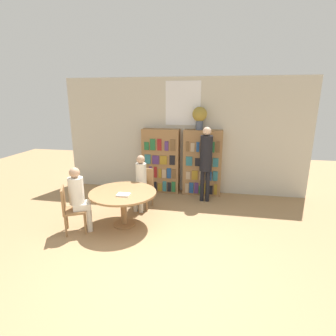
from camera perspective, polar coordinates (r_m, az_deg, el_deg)
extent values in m
plane|color=#9E7A51|center=(4.30, -3.71, -20.55)|extent=(16.00, 16.00, 0.00)
cube|color=beige|center=(6.98, 3.21, 6.90)|extent=(6.40, 0.06, 3.00)
cube|color=white|center=(6.88, 3.28, 13.88)|extent=(0.90, 0.01, 1.10)
cube|color=olive|center=(7.02, -1.54, 1.57)|extent=(0.98, 0.32, 1.71)
cube|color=black|center=(7.14, -4.83, -3.82)|extent=(0.10, 0.02, 0.25)
cube|color=black|center=(7.10, -3.72, -3.86)|extent=(0.08, 0.02, 0.26)
cube|color=black|center=(7.08, -2.83, -3.98)|extent=(0.09, 0.02, 0.24)
cube|color=olive|center=(7.05, -1.79, -4.19)|extent=(0.10, 0.02, 0.21)
cube|color=#2D707A|center=(7.02, -0.76, -3.99)|extent=(0.10, 0.02, 0.28)
cube|color=black|center=(7.00, 0.24, -4.15)|extent=(0.10, 0.02, 0.25)
cube|color=#236638|center=(6.98, 1.19, -4.11)|extent=(0.10, 0.02, 0.28)
cube|color=#2D707A|center=(7.02, -4.80, -1.05)|extent=(0.09, 0.02, 0.23)
cube|color=#4C2D6B|center=(6.98, -3.80, -0.85)|extent=(0.07, 0.02, 0.30)
cube|color=maroon|center=(6.95, -2.75, -0.92)|extent=(0.08, 0.02, 0.29)
cube|color=olive|center=(6.93, -1.76, -1.18)|extent=(0.07, 0.02, 0.24)
cube|color=tan|center=(6.91, -0.87, -1.24)|extent=(0.11, 0.02, 0.24)
cube|color=navy|center=(6.88, 0.20, -1.16)|extent=(0.11, 0.02, 0.27)
cube|color=brown|center=(6.86, 1.29, -1.30)|extent=(0.09, 0.02, 0.25)
cube|color=#2D707A|center=(6.91, -4.47, 1.94)|extent=(0.16, 0.02, 0.25)
cube|color=#4C2D6B|center=(6.86, -2.70, 1.79)|extent=(0.18, 0.02, 0.23)
cube|color=olive|center=(6.82, -0.99, 1.72)|extent=(0.18, 0.02, 0.23)
cube|color=black|center=(6.78, 0.92, 1.70)|extent=(0.14, 0.02, 0.25)
cube|color=#236638|center=(6.85, -4.69, 4.79)|extent=(0.12, 0.02, 0.20)
cube|color=#236638|center=(6.80, -3.37, 5.12)|extent=(0.14, 0.02, 0.29)
cube|color=maroon|center=(6.76, -1.90, 5.09)|extent=(0.11, 0.02, 0.30)
cube|color=#4C2D6B|center=(6.73, -0.33, 4.82)|extent=(0.10, 0.02, 0.24)
cube|color=brown|center=(6.69, 1.01, 4.97)|extent=(0.13, 0.02, 0.29)
cube|color=olive|center=(6.87, 7.47, 1.16)|extent=(0.98, 0.32, 1.71)
cube|color=tan|center=(6.93, 4.12, -4.38)|extent=(0.09, 0.02, 0.25)
cube|color=navy|center=(6.92, 5.10, -4.31)|extent=(0.11, 0.02, 0.28)
cube|color=#4C2D6B|center=(6.91, 6.18, -4.34)|extent=(0.10, 0.02, 0.29)
cube|color=#236638|center=(6.91, 7.13, -4.73)|extent=(0.09, 0.02, 0.21)
cube|color=olive|center=(6.89, 8.28, -4.44)|extent=(0.09, 0.02, 0.29)
cube|color=black|center=(6.90, 9.25, -4.74)|extent=(0.10, 0.02, 0.23)
cube|color=olive|center=(6.89, 10.29, -4.62)|extent=(0.08, 0.02, 0.28)
cube|color=tan|center=(6.82, 4.40, -1.64)|extent=(0.11, 0.02, 0.21)
cube|color=olive|center=(6.80, 5.84, -1.57)|extent=(0.15, 0.02, 0.24)
cube|color=tan|center=(6.78, 7.34, -1.47)|extent=(0.11, 0.02, 0.29)
cube|color=navy|center=(6.78, 8.85, -1.74)|extent=(0.15, 0.02, 0.24)
cube|color=#2D707A|center=(6.78, 10.24, -1.74)|extent=(0.12, 0.02, 0.26)
cube|color=#2D707A|center=(6.72, 4.61, 1.49)|extent=(0.16, 0.02, 0.24)
cube|color=black|center=(6.70, 6.52, 1.28)|extent=(0.14, 0.02, 0.21)
cube|color=maroon|center=(6.69, 8.32, 1.43)|extent=(0.14, 0.02, 0.26)
cube|color=#2D707A|center=(6.69, 10.31, 1.18)|extent=(0.14, 0.02, 0.23)
cube|color=brown|center=(6.64, 4.24, 4.69)|extent=(0.07, 0.02, 0.25)
cube|color=tan|center=(6.63, 5.38, 4.52)|extent=(0.10, 0.02, 0.22)
cube|color=navy|center=(6.62, 6.50, 4.57)|extent=(0.08, 0.02, 0.25)
cube|color=navy|center=(6.61, 7.54, 4.51)|extent=(0.08, 0.02, 0.24)
cube|color=black|center=(6.61, 8.53, 4.49)|extent=(0.10, 0.02, 0.25)
cube|color=#236638|center=(6.60, 9.62, 4.49)|extent=(0.11, 0.02, 0.26)
cube|color=brown|center=(6.60, 10.84, 4.48)|extent=(0.09, 0.02, 0.27)
cylinder|color=#475166|center=(6.71, 6.84, 9.28)|extent=(0.18, 0.18, 0.24)
sphere|color=olive|center=(6.69, 6.92, 11.54)|extent=(0.37, 0.37, 0.37)
cylinder|color=olive|center=(5.51, -9.47, -11.93)|extent=(0.44, 0.44, 0.03)
cylinder|color=olive|center=(5.36, -9.62, -8.75)|extent=(0.12, 0.12, 0.64)
cylinder|color=olive|center=(5.24, -9.79, -5.35)|extent=(1.32, 1.32, 0.04)
cube|color=olive|center=(5.31, -19.64, -8.67)|extent=(0.54, 0.54, 0.04)
cube|color=olive|center=(5.24, -21.85, -6.33)|extent=(0.22, 0.37, 0.45)
cylinder|color=olive|center=(5.55, -17.59, -10.02)|extent=(0.04, 0.04, 0.42)
cylinder|color=olive|center=(5.24, -17.60, -11.57)|extent=(0.04, 0.04, 0.42)
cylinder|color=olive|center=(5.57, -21.13, -10.25)|extent=(0.04, 0.04, 0.42)
cylinder|color=olive|center=(5.27, -21.36, -11.80)|extent=(0.04, 0.04, 0.42)
cube|color=olive|center=(6.09, -5.54, -4.72)|extent=(0.45, 0.45, 0.04)
cube|color=olive|center=(6.17, -4.90, -2.05)|extent=(0.40, 0.09, 0.45)
cylinder|color=olive|center=(5.96, -4.66, -7.51)|extent=(0.04, 0.04, 0.42)
cylinder|color=olive|center=(6.10, -7.61, -7.07)|extent=(0.04, 0.04, 0.42)
cylinder|color=olive|center=(6.25, -3.41, -6.38)|extent=(0.04, 0.04, 0.42)
cylinder|color=olive|center=(6.38, -6.25, -5.99)|extent=(0.04, 0.04, 0.42)
cube|color=beige|center=(5.94, -6.12, -4.43)|extent=(0.28, 0.35, 0.12)
cylinder|color=beige|center=(5.92, -5.88, -1.36)|extent=(0.24, 0.24, 0.50)
sphere|color=tan|center=(5.83, -5.97, 1.88)|extent=(0.19, 0.19, 0.19)
cylinder|color=beige|center=(5.93, -5.92, -7.48)|extent=(0.10, 0.10, 0.46)
cylinder|color=beige|center=(5.98, -7.07, -7.31)|extent=(0.10, 0.10, 0.46)
cube|color=silver|center=(5.27, -18.19, -7.76)|extent=(0.41, 0.39, 0.12)
cylinder|color=silver|center=(5.17, -19.36, -4.66)|extent=(0.28, 0.28, 0.50)
sphere|color=tan|center=(5.07, -19.70, -0.96)|extent=(0.19, 0.19, 0.19)
cylinder|color=silver|center=(5.46, -16.74, -10.18)|extent=(0.10, 0.10, 0.46)
cylinder|color=silver|center=(5.32, -16.71, -10.86)|extent=(0.10, 0.10, 0.46)
cylinder|color=black|center=(6.51, 7.44, -3.86)|extent=(0.10, 0.10, 0.79)
cylinder|color=black|center=(6.51, 8.60, -3.92)|extent=(0.10, 0.10, 0.79)
cylinder|color=black|center=(6.29, 8.30, 3.17)|extent=(0.29, 0.29, 0.85)
sphere|color=#DBB293|center=(6.20, 8.48, 7.92)|extent=(0.20, 0.20, 0.20)
cylinder|color=black|center=(6.51, 9.26, 5.45)|extent=(0.07, 0.30, 0.07)
cube|color=silver|center=(5.04, -9.68, -5.76)|extent=(0.24, 0.18, 0.03)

